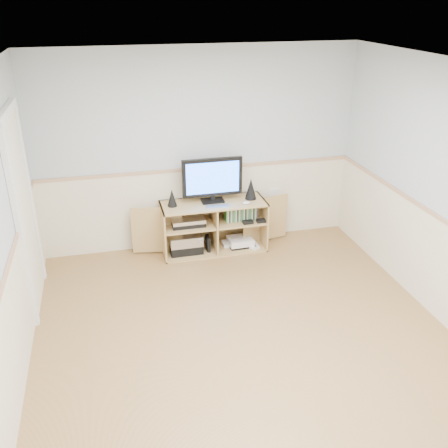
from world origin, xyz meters
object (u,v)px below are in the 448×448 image
at_px(keyboard, 218,206).
at_px(game_consoles, 239,242).
at_px(media_cabinet, 213,224).
at_px(monitor, 212,179).

relative_size(keyboard, game_consoles, 0.64).
height_order(media_cabinet, monitor, monitor).
bearing_deg(monitor, media_cabinet, 90.00).
relative_size(media_cabinet, keyboard, 7.12).
relative_size(media_cabinet, game_consoles, 4.55).
bearing_deg(media_cabinet, game_consoles, -11.70).
bearing_deg(media_cabinet, keyboard, -83.52).
xyz_separation_m(media_cabinet, game_consoles, (0.34, -0.07, -0.26)).
bearing_deg(game_consoles, keyboard, -158.00).
distance_m(keyboard, game_consoles, 0.68).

